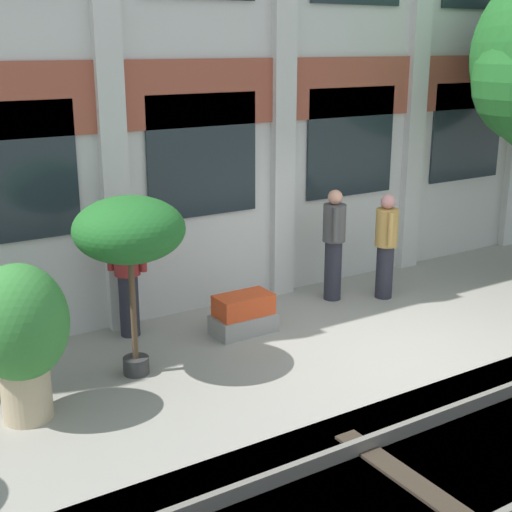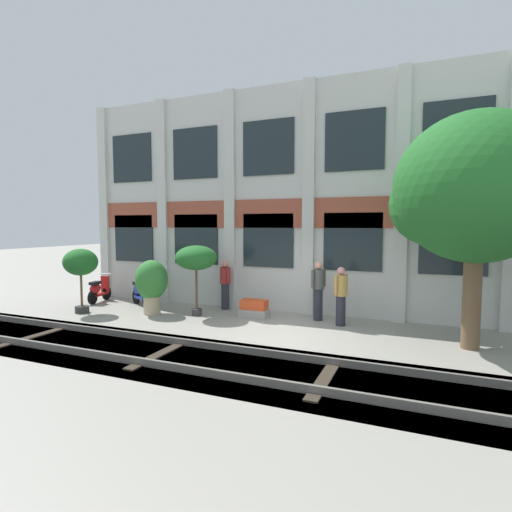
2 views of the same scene
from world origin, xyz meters
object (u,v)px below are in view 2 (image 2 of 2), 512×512
at_px(potted_plant_low_pan, 196,259).
at_px(resident_near_plants, 318,289).
at_px(resident_watching_tracks, 225,283).
at_px(scooter_near_curb, 99,290).
at_px(potted_plant_ribbed_drum, 152,283).
at_px(potted_plant_square_trough, 254,309).
at_px(resident_by_doorway, 341,294).
at_px(potted_plant_tall_urn, 81,264).
at_px(scooter_second_parked, 140,293).
at_px(broadleaf_tree, 476,193).

xyz_separation_m(potted_plant_low_pan, resident_near_plants, (3.55, 0.80, -0.82)).
bearing_deg(resident_watching_tracks, scooter_near_curb, -42.47).
relative_size(potted_plant_ribbed_drum, scooter_near_curb, 1.23).
bearing_deg(scooter_near_curb, potted_plant_ribbed_drum, -118.40).
bearing_deg(potted_plant_square_trough, resident_by_doorway, 1.06).
height_order(potted_plant_tall_urn, scooter_near_curb, potted_plant_tall_urn).
bearing_deg(potted_plant_tall_urn, scooter_near_curb, 117.34).
height_order(potted_plant_square_trough, resident_watching_tracks, resident_watching_tracks).
relative_size(potted_plant_ribbed_drum, scooter_second_parked, 1.34).
relative_size(potted_plant_square_trough, scooter_near_curb, 0.63).
bearing_deg(potted_plant_ribbed_drum, potted_plant_low_pan, 15.35).
height_order(potted_plant_low_pan, potted_plant_square_trough, potted_plant_low_pan).
relative_size(scooter_second_parked, resident_near_plants, 0.74).
distance_m(broadleaf_tree, scooter_second_parked, 10.38).
xyz_separation_m(potted_plant_square_trough, resident_by_doorway, (2.54, 0.05, 0.61)).
xyz_separation_m(potted_plant_low_pan, scooter_second_parked, (-2.57, 0.58, -1.29)).
bearing_deg(potted_plant_square_trough, scooter_near_curb, 179.54).
bearing_deg(scooter_near_curb, potted_plant_square_trough, -103.22).
bearing_deg(potted_plant_square_trough, potted_plant_low_pan, -167.10).
bearing_deg(broadleaf_tree, scooter_near_curb, 175.47).
bearing_deg(potted_plant_low_pan, resident_by_doorway, 5.91).
relative_size(scooter_second_parked, resident_watching_tracks, 0.78).
bearing_deg(broadleaf_tree, potted_plant_ribbed_drum, 179.34).
xyz_separation_m(scooter_near_curb, resident_near_plants, (7.84, 0.36, 0.47)).
bearing_deg(resident_near_plants, resident_by_doorway, 6.51).
distance_m(potted_plant_low_pan, resident_watching_tracks, 1.48).
distance_m(potted_plant_square_trough, potted_plant_tall_urn, 5.58).
bearing_deg(potted_plant_ribbed_drum, potted_plant_tall_urn, -162.03).
bearing_deg(scooter_second_parked, potted_plant_square_trough, 26.82).
height_order(scooter_near_curb, scooter_second_parked, same).
bearing_deg(broadleaf_tree, resident_watching_tracks, 166.95).
bearing_deg(potted_plant_tall_urn, broadleaf_tree, 3.14).
relative_size(potted_plant_square_trough, resident_watching_tracks, 0.54).
distance_m(potted_plant_tall_urn, resident_watching_tracks, 4.53).
bearing_deg(potted_plant_low_pan, broadleaf_tree, -3.72).
xyz_separation_m(potted_plant_low_pan, scooter_near_curb, (-4.28, 0.44, -1.29)).
xyz_separation_m(scooter_near_curb, resident_watching_tracks, (4.68, 0.68, 0.41)).
relative_size(potted_plant_ribbed_drum, resident_near_plants, 0.99).
distance_m(potted_plant_low_pan, potted_plant_tall_urn, 3.67).
relative_size(potted_plant_low_pan, potted_plant_ribbed_drum, 1.27).
bearing_deg(resident_by_doorway, potted_plant_square_trough, -151.27).
bearing_deg(resident_near_plants, potted_plant_square_trough, -134.16).
bearing_deg(resident_watching_tracks, broadleaf_tree, 116.16).
distance_m(scooter_near_curb, resident_by_doorway, 8.56).
distance_m(potted_plant_square_trough, scooter_near_curb, 6.01).
bearing_deg(potted_plant_low_pan, scooter_near_curb, 174.10).
distance_m(potted_plant_low_pan, potted_plant_ribbed_drum, 1.60).
height_order(potted_plant_ribbed_drum, scooter_second_parked, potted_plant_ribbed_drum).
height_order(potted_plant_tall_urn, scooter_second_parked, potted_plant_tall_urn).
distance_m(potted_plant_ribbed_drum, scooter_second_parked, 1.64).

